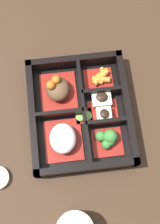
% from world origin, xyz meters
% --- Properties ---
extents(ground_plane, '(3.00, 3.00, 0.00)m').
position_xyz_m(ground_plane, '(0.00, 0.00, 0.00)').
color(ground_plane, '#382619').
extents(bento_base, '(0.26, 0.22, 0.01)m').
position_xyz_m(bento_base, '(0.00, 0.00, 0.01)').
color(bento_base, black).
rests_on(bento_base, ground_plane).
extents(bento_rim, '(0.26, 0.22, 0.05)m').
position_xyz_m(bento_rim, '(0.00, -0.00, 0.02)').
color(bento_rim, black).
rests_on(bento_rim, ground_plane).
extents(bowl_rice, '(0.10, 0.08, 0.04)m').
position_xyz_m(bowl_rice, '(-0.06, 0.04, 0.03)').
color(bowl_rice, maroon).
rests_on(bowl_rice, bento_base).
extents(bowl_stew, '(0.10, 0.08, 0.05)m').
position_xyz_m(bowl_stew, '(0.06, 0.04, 0.03)').
color(bowl_stew, maroon).
rests_on(bowl_stew, bento_base).
extents(bowl_greens, '(0.06, 0.07, 0.04)m').
position_xyz_m(bowl_greens, '(-0.07, -0.05, 0.02)').
color(bowl_greens, maroon).
rests_on(bowl_greens, bento_base).
extents(bowl_tofu, '(0.08, 0.07, 0.04)m').
position_xyz_m(bowl_tofu, '(0.01, -0.05, 0.02)').
color(bowl_tofu, maroon).
rests_on(bowl_tofu, bento_base).
extents(bowl_carrots, '(0.05, 0.07, 0.02)m').
position_xyz_m(bowl_carrots, '(0.08, -0.06, 0.02)').
color(bowl_carrots, maroon).
rests_on(bowl_carrots, bento_base).
extents(bowl_pickles, '(0.04, 0.04, 0.01)m').
position_xyz_m(bowl_pickles, '(-0.01, -0.01, 0.02)').
color(bowl_pickles, maroon).
rests_on(bowl_pickles, bento_base).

